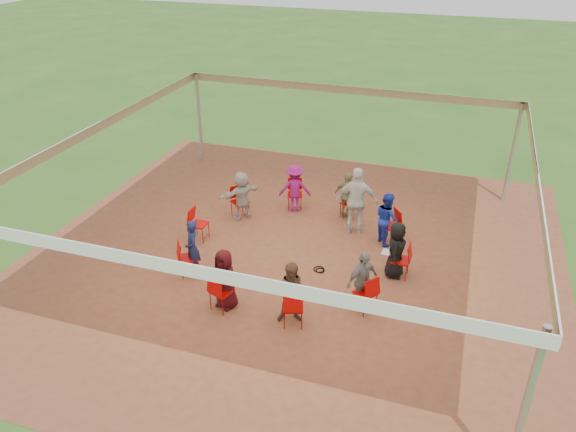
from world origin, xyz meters
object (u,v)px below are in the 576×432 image
(person_seated_1, at_px, (387,218))
(laptop, at_px, (389,251))
(chair_4, at_px, (240,202))
(chair_3, at_px, (295,195))
(person_seated_5, at_px, (192,248))
(person_seated_0, at_px, (396,250))
(cable_coil, at_px, (319,270))
(chair_2, at_px, (350,203))
(person_seated_7, at_px, (293,293))
(chair_8, at_px, (293,307))
(person_seated_4, at_px, (242,195))
(person_seated_6, at_px, (225,279))
(chair_9, at_px, (365,293))
(person_seated_3, at_px, (295,188))
(standing_person, at_px, (357,201))
(person_seated_2, at_px, (348,196))
(chair_6, at_px, (188,258))
(chair_5, at_px, (199,224))
(person_seated_8, at_px, (362,280))
(chair_1, at_px, (390,226))
(chair_0, at_px, (400,260))
(chair_7, at_px, (222,292))

(person_seated_1, height_order, laptop, person_seated_1)
(chair_4, bearing_deg, chair_3, 162.00)
(person_seated_5, distance_m, laptop, 4.60)
(person_seated_0, bearing_deg, cable_coil, 102.63)
(chair_2, height_order, person_seated_7, person_seated_7)
(chair_8, relative_size, person_seated_4, 0.64)
(person_seated_4, xyz_separation_m, person_seated_6, (1.22, -3.86, 0.00))
(chair_4, xyz_separation_m, laptop, (4.45, -1.58, 0.21))
(chair_9, distance_m, cable_coil, 1.82)
(chair_8, relative_size, cable_coil, 2.97)
(person_seated_3, height_order, standing_person, standing_person)
(chair_2, xyz_separation_m, person_seated_1, (1.21, -1.03, 0.26))
(person_seated_2, bearing_deg, person_seated_0, 144.00)
(chair_6, xyz_separation_m, person_seated_0, (4.64, 1.50, 0.26))
(chair_5, distance_m, person_seated_8, 4.88)
(person_seated_1, distance_m, person_seated_6, 4.76)
(chair_2, height_order, chair_9, same)
(chair_5, bearing_deg, laptop, 90.00)
(chair_8, height_order, person_seated_2, person_seated_2)
(chair_3, bearing_deg, laptop, 123.59)
(chair_3, distance_m, standing_person, 2.19)
(chair_5, xyz_separation_m, person_seated_7, (3.38, -2.41, 0.26))
(chair_9, relative_size, person_seated_6, 0.64)
(laptop, bearing_deg, person_seated_2, 33.28)
(chair_4, relative_size, person_seated_0, 0.64)
(chair_5, height_order, person_seated_3, person_seated_3)
(chair_8, bearing_deg, standing_person, 67.11)
(chair_1, bearing_deg, person_seated_5, 90.00)
(person_seated_0, height_order, person_seated_7, same)
(chair_9, xyz_separation_m, person_seated_7, (-1.36, -0.83, 0.26))
(chair_0, xyz_separation_m, person_seated_4, (-4.64, 1.51, 0.26))
(person_seated_2, xyz_separation_m, person_seated_6, (-1.59, -4.75, 0.00))
(person_seated_5, bearing_deg, person_seated_3, 126.00)
(person_seated_1, relative_size, person_seated_4, 1.00)
(person_seated_0, relative_size, person_seated_5, 1.00)
(chair_0, height_order, person_seated_1, person_seated_1)
(chair_0, relative_size, person_seated_7, 0.64)
(chair_7, bearing_deg, chair_5, 144.00)
(chair_8, height_order, laptop, chair_8)
(chair_0, bearing_deg, person_seated_0, 90.00)
(chair_3, xyz_separation_m, person_seated_3, (0.04, -0.11, 0.26))
(chair_3, bearing_deg, chair_5, 36.00)
(chair_7, relative_size, cable_coil, 2.97)
(chair_3, height_order, chair_6, same)
(chair_9, xyz_separation_m, cable_coil, (-1.33, 1.17, -0.43))
(person_seated_8, bearing_deg, chair_4, 90.00)
(person_seated_6, bearing_deg, chair_7, -90.00)
(chair_0, distance_m, standing_person, 2.29)
(chair_6, distance_m, person_seated_1, 5.13)
(chair_7, xyz_separation_m, laptop, (3.17, 2.47, 0.21))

